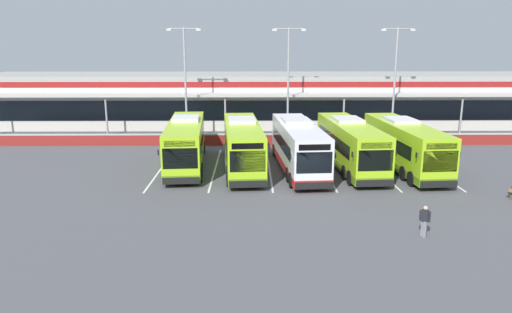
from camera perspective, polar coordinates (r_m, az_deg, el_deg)
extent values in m
plane|color=#4C4C51|center=(31.30, 5.88, -4.11)|extent=(200.00, 200.00, 0.00)
cube|color=beige|center=(57.16, 2.94, 6.70)|extent=(70.00, 10.00, 5.50)
cube|color=#19232D|center=(52.24, 3.27, 5.57)|extent=(66.00, 0.08, 2.20)
cube|color=maroon|center=(51.92, 3.31, 8.69)|extent=(68.00, 0.08, 0.60)
cube|color=beige|center=(50.55, 3.41, 7.48)|extent=(67.00, 3.00, 0.24)
cube|color=gray|center=(56.89, 2.97, 9.70)|extent=(70.00, 10.00, 0.50)
cylinder|color=#999999|center=(51.75, -17.62, 4.67)|extent=(0.20, 0.20, 4.20)
cylinder|color=#999999|center=(49.57, -3.72, 4.91)|extent=(0.20, 0.20, 4.20)
cylinder|color=#999999|center=(50.44, 10.54, 4.86)|extent=(0.20, 0.20, 4.20)
cylinder|color=#999999|center=(54.21, 23.55, 4.55)|extent=(0.20, 0.20, 4.20)
cube|color=maroon|center=(45.18, 3.86, 2.02)|extent=(60.00, 0.36, 1.00)
cube|color=#B2B2B2|center=(45.08, 3.87, 2.71)|extent=(60.00, 0.40, 0.10)
cube|color=#9ED11E|center=(37.30, -8.48, 1.69)|extent=(3.41, 12.15, 3.19)
cube|color=#598419|center=(37.59, -8.41, -0.27)|extent=(3.44, 12.17, 0.56)
cube|color=black|center=(37.65, -8.46, 2.17)|extent=(3.27, 9.76, 0.96)
cube|color=black|center=(31.48, -9.15, -0.24)|extent=(2.31, 0.27, 1.40)
cube|color=black|center=(31.25, -9.22, 1.54)|extent=(2.05, 0.23, 0.40)
cube|color=silver|center=(37.98, -8.48, 4.55)|extent=(2.25, 2.94, 0.28)
cube|color=black|center=(31.75, -9.06, -2.91)|extent=(2.46, 0.34, 0.44)
cube|color=black|center=(31.66, -6.50, 0.58)|extent=(0.09, 0.13, 0.36)
cube|color=black|center=(31.89, -11.73, 0.47)|extent=(0.09, 0.13, 0.36)
cylinder|color=black|center=(42.03, -6.41, 1.13)|extent=(0.39, 1.06, 1.04)
cylinder|color=black|center=(42.17, -9.66, 1.07)|extent=(0.39, 1.06, 1.04)
cylinder|color=black|center=(34.45, -6.74, -1.60)|extent=(0.39, 1.06, 1.04)
cylinder|color=black|center=(34.62, -10.70, -1.67)|extent=(0.39, 1.06, 1.04)
cylinder|color=black|center=(33.10, -6.82, -2.22)|extent=(0.39, 1.06, 1.04)
cylinder|color=black|center=(33.27, -10.94, -2.29)|extent=(0.39, 1.06, 1.04)
cube|color=#9ED11E|center=(36.15, -1.64, 1.46)|extent=(3.41, 12.15, 3.19)
cube|color=#598419|center=(36.44, -1.62, -0.56)|extent=(3.44, 12.17, 0.56)
cube|color=black|center=(36.49, -1.68, 1.96)|extent=(3.27, 9.76, 0.96)
cube|color=black|center=(30.33, -1.02, -0.58)|extent=(2.31, 0.27, 1.40)
cube|color=black|center=(30.09, -1.02, 1.26)|extent=(2.05, 0.23, 0.40)
cube|color=silver|center=(36.82, -1.74, 4.42)|extent=(2.25, 2.94, 0.28)
cube|color=black|center=(30.62, -0.99, -3.36)|extent=(2.46, 0.34, 0.44)
cube|color=black|center=(30.71, 1.65, 0.26)|extent=(0.09, 0.13, 0.36)
cube|color=black|center=(30.53, -3.79, 0.16)|extent=(0.09, 0.13, 0.36)
cylinder|color=black|center=(41.01, -0.31, 0.91)|extent=(0.39, 1.06, 1.04)
cylinder|color=black|center=(40.89, -3.66, 0.85)|extent=(0.39, 1.06, 1.04)
cylinder|color=black|center=(33.46, 0.73, -1.96)|extent=(0.39, 1.06, 1.04)
cylinder|color=black|center=(33.32, -3.37, -2.04)|extent=(0.39, 1.06, 1.04)
cylinder|color=black|center=(32.12, 0.97, -2.61)|extent=(0.39, 1.06, 1.04)
cylinder|color=black|center=(31.98, -3.30, -2.71)|extent=(0.39, 1.06, 1.04)
cube|color=silver|center=(35.93, 5.13, 1.34)|extent=(3.41, 12.15, 3.19)
cube|color=#AD1E1E|center=(36.22, 5.08, -0.70)|extent=(3.44, 12.17, 0.56)
cube|color=black|center=(36.27, 5.03, 1.84)|extent=(3.27, 9.76, 0.96)
cube|color=black|center=(30.20, 7.04, -0.74)|extent=(2.31, 0.27, 1.40)
cube|color=black|center=(29.97, 7.10, 1.11)|extent=(2.05, 0.23, 0.40)
cube|color=silver|center=(36.58, 4.92, 4.32)|extent=(2.25, 2.94, 0.28)
cube|color=black|center=(30.50, 7.01, -3.53)|extent=(2.46, 0.34, 0.44)
cube|color=black|center=(30.78, 9.58, 0.11)|extent=(0.09, 0.13, 0.36)
cube|color=black|center=(30.20, 4.23, 0.00)|extent=(0.09, 0.13, 0.36)
cylinder|color=black|center=(40.86, 5.64, 0.80)|extent=(0.39, 1.06, 1.04)
cylinder|color=black|center=(40.50, 2.31, 0.74)|extent=(0.39, 1.06, 1.04)
cylinder|color=black|center=(33.44, 8.03, -2.10)|extent=(0.39, 1.06, 1.04)
cylinder|color=black|center=(33.00, 3.97, -2.21)|extent=(0.39, 1.06, 1.04)
cylinder|color=black|center=(32.13, 8.57, -2.76)|extent=(0.39, 1.06, 1.04)
cylinder|color=black|center=(31.67, 4.35, -2.88)|extent=(0.39, 1.06, 1.04)
cube|color=#9ED11E|center=(37.06, 11.29, 1.50)|extent=(3.41, 12.15, 3.19)
cube|color=#598419|center=(37.35, 11.20, -0.48)|extent=(3.44, 12.17, 0.56)
cube|color=black|center=(37.39, 11.15, 1.99)|extent=(3.27, 9.76, 0.96)
cube|color=black|center=(31.50, 14.25, -0.47)|extent=(2.31, 0.27, 1.40)
cube|color=black|center=(31.27, 14.36, 1.30)|extent=(2.05, 0.23, 0.40)
cube|color=silver|center=(37.70, 11.00, 4.39)|extent=(2.25, 2.94, 0.28)
cube|color=black|center=(31.78, 14.16, -3.15)|extent=(2.46, 0.34, 0.44)
cube|color=black|center=(32.24, 16.53, 0.34)|extent=(0.09, 0.13, 0.36)
cube|color=black|center=(31.30, 11.56, 0.24)|extent=(0.09, 0.13, 0.36)
cylinder|color=black|center=(41.99, 11.07, 0.96)|extent=(0.39, 1.06, 1.04)
cylinder|color=black|center=(41.41, 7.89, 0.91)|extent=(0.39, 1.06, 1.04)
cylinder|color=black|center=(34.77, 14.52, -1.80)|extent=(0.39, 1.06, 1.04)
cylinder|color=black|center=(34.06, 10.72, -1.92)|extent=(0.39, 1.06, 1.04)
cylinder|color=black|center=(33.50, 15.30, -2.42)|extent=(0.39, 1.06, 1.04)
cylinder|color=black|center=(32.77, 11.36, -2.56)|extent=(0.39, 1.06, 1.04)
cube|color=#9ED11E|center=(37.88, 17.46, 1.39)|extent=(3.41, 12.15, 3.19)
cube|color=#598419|center=(38.16, 17.32, -0.54)|extent=(3.44, 12.17, 0.56)
cube|color=black|center=(38.20, 17.26, 1.87)|extent=(3.27, 9.76, 0.96)
cube|color=black|center=(32.56, 21.36, -0.54)|extent=(2.31, 0.27, 1.40)
cube|color=black|center=(32.34, 21.52, 1.17)|extent=(2.05, 0.23, 0.40)
cube|color=silver|center=(38.49, 17.09, 4.23)|extent=(2.25, 2.94, 0.28)
cube|color=black|center=(32.83, 21.22, -3.13)|extent=(2.46, 0.34, 0.44)
cube|color=black|center=(33.45, 23.39, 0.24)|extent=(0.09, 0.13, 0.36)
cube|color=black|center=(32.18, 18.81, 0.15)|extent=(0.09, 0.13, 0.36)
cylinder|color=black|center=(42.77, 16.53, 0.87)|extent=(0.39, 1.06, 1.04)
cylinder|color=black|center=(41.97, 13.49, 0.83)|extent=(0.39, 1.06, 1.04)
cylinder|color=black|center=(35.83, 20.98, -1.83)|extent=(0.39, 1.06, 1.04)
cylinder|color=black|center=(34.86, 17.43, -1.95)|extent=(0.39, 1.06, 1.04)
cylinder|color=black|center=(34.62, 21.96, -2.42)|extent=(0.39, 1.06, 1.04)
cylinder|color=black|center=(33.62, 18.31, -2.57)|extent=(0.39, 1.06, 1.04)
cube|color=silver|center=(37.52, -11.32, -1.34)|extent=(0.14, 13.00, 0.01)
cube|color=silver|center=(36.97, -4.91, -1.35)|extent=(0.14, 13.00, 0.01)
cube|color=silver|center=(36.90, 1.61, -1.33)|extent=(0.14, 13.00, 0.01)
cube|color=silver|center=(37.29, 8.07, -1.30)|extent=(0.14, 13.00, 0.01)
cube|color=silver|center=(38.15, 14.32, -1.26)|extent=(0.14, 13.00, 0.01)
cube|color=silver|center=(39.44, 20.22, -1.20)|extent=(0.14, 13.00, 0.01)
cube|color=#4C4238|center=(33.27, 28.57, -3.90)|extent=(0.22, 0.23, 0.84)
cube|color=olive|center=(33.01, 28.50, -3.63)|extent=(0.25, 0.30, 0.22)
cylinder|color=olive|center=(32.97, 28.53, -3.33)|extent=(0.02, 0.02, 0.16)
cube|color=slate|center=(25.27, 19.48, -8.15)|extent=(0.22, 0.23, 0.84)
cube|color=slate|center=(25.13, 19.76, -8.30)|extent=(0.22, 0.23, 0.84)
cube|color=black|center=(24.96, 19.75, -6.72)|extent=(0.40, 0.37, 0.56)
cube|color=black|center=(25.02, 19.25, -6.71)|extent=(0.13, 0.13, 0.54)
cube|color=black|center=(24.93, 20.23, -6.86)|extent=(0.13, 0.13, 0.54)
sphere|color=tan|center=(24.84, 19.82, -5.88)|extent=(0.22, 0.22, 0.22)
cylinder|color=#9E9EA3|center=(46.96, -8.51, 8.50)|extent=(0.20, 0.20, 11.00)
cylinder|color=#9E9EA3|center=(46.82, -8.74, 15.03)|extent=(2.80, 0.10, 0.10)
cube|color=silver|center=(47.03, -10.48, 14.84)|extent=(0.44, 0.28, 0.20)
cube|color=silver|center=(46.65, -6.98, 14.97)|extent=(0.44, 0.28, 0.20)
cylinder|color=#9E9EA3|center=(47.23, 3.90, 8.64)|extent=(0.20, 0.20, 11.00)
cylinder|color=#9E9EA3|center=(47.09, 4.00, 15.14)|extent=(2.80, 0.10, 0.10)
cube|color=silver|center=(47.00, 2.24, 15.04)|extent=(0.44, 0.28, 0.20)
cube|color=silver|center=(47.22, 5.76, 14.98)|extent=(0.44, 0.28, 0.20)
cylinder|color=#9E9EA3|center=(49.01, 16.38, 8.31)|extent=(0.20, 0.20, 11.00)
cylinder|color=#9E9EA3|center=(48.88, 16.81, 14.56)|extent=(2.80, 0.10, 0.10)
cube|color=silver|center=(48.49, 15.17, 14.56)|extent=(0.44, 0.28, 0.20)
cube|color=silver|center=(49.30, 18.40, 14.32)|extent=(0.44, 0.28, 0.20)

